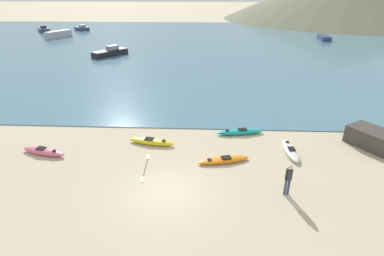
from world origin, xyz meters
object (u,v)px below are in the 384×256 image
(moored_boat_2, at_px, (324,38))
(kayak_on_sand_2, at_px, (44,151))
(kayak_on_sand_3, at_px, (223,160))
(moored_boat_4, at_px, (59,34))
(loose_paddle, at_px, (145,168))
(moored_boat_1, at_px, (44,29))
(person_near_foreground, at_px, (288,178))
(moored_boat_3, at_px, (82,28))
(kayak_on_sand_1, at_px, (290,150))
(moored_boat_0, at_px, (110,52))
(shoreline_rock, at_px, (374,139))
(kayak_on_sand_4, at_px, (240,132))
(kayak_on_sand_0, at_px, (152,141))

(moored_boat_2, bearing_deg, kayak_on_sand_2, -125.95)
(kayak_on_sand_3, height_order, moored_boat_4, moored_boat_4)
(loose_paddle, bearing_deg, moored_boat_1, 121.53)
(person_near_foreground, bearing_deg, moored_boat_3, 119.23)
(kayak_on_sand_3, distance_m, moored_boat_3, 63.50)
(kayak_on_sand_2, distance_m, kayak_on_sand_3, 10.97)
(kayak_on_sand_1, distance_m, moored_boat_0, 33.55)
(moored_boat_4, relative_size, shoreline_rock, 1.83)
(kayak_on_sand_2, height_order, moored_boat_3, moored_boat_3)
(kayak_on_sand_4, bearing_deg, moored_boat_4, 127.54)
(kayak_on_sand_0, distance_m, moored_boat_2, 49.87)
(kayak_on_sand_3, xyz_separation_m, loose_paddle, (-4.45, -0.85, -0.11))
(moored_boat_0, bearing_deg, person_near_foreground, -60.06)
(kayak_on_sand_1, distance_m, moored_boat_2, 46.65)
(kayak_on_sand_1, relative_size, moored_boat_1, 0.55)
(shoreline_rock, bearing_deg, moored_boat_2, 74.74)
(kayak_on_sand_4, relative_size, moored_boat_2, 0.72)
(kayak_on_sand_1, height_order, kayak_on_sand_3, kayak_on_sand_1)
(moored_boat_0, bearing_deg, kayak_on_sand_3, -62.03)
(moored_boat_2, bearing_deg, shoreline_rock, -105.26)
(kayak_on_sand_2, bearing_deg, moored_boat_4, 113.57)
(kayak_on_sand_3, height_order, loose_paddle, kayak_on_sand_3)
(kayak_on_sand_4, relative_size, moored_boat_0, 0.64)
(moored_boat_0, bearing_deg, moored_boat_3, 118.40)
(moored_boat_1, relative_size, moored_boat_2, 1.13)
(moored_boat_1, bearing_deg, shoreline_rock, -47.25)
(kayak_on_sand_2, height_order, moored_boat_1, moored_boat_1)
(moored_boat_2, bearing_deg, moored_boat_4, 179.59)
(moored_boat_0, height_order, moored_boat_2, moored_boat_0)
(loose_paddle, bearing_deg, moored_boat_0, 110.04)
(kayak_on_sand_1, xyz_separation_m, moored_boat_3, (-34.17, 54.71, 0.33))
(kayak_on_sand_2, relative_size, kayak_on_sand_3, 0.96)
(kayak_on_sand_1, bearing_deg, kayak_on_sand_2, -176.74)
(kayak_on_sand_0, height_order, moored_boat_2, moored_boat_2)
(kayak_on_sand_1, relative_size, moored_boat_4, 0.52)
(loose_paddle, height_order, shoreline_rock, shoreline_rock)
(moored_boat_0, xyz_separation_m, moored_boat_3, (-14.78, 27.33, -0.06))
(kayak_on_sand_2, xyz_separation_m, person_near_foreground, (13.91, -3.29, 0.79))
(moored_boat_0, distance_m, loose_paddle, 31.39)
(person_near_foreground, relative_size, moored_boat_1, 0.32)
(kayak_on_sand_0, bearing_deg, moored_boat_2, 58.91)
(kayak_on_sand_4, relative_size, moored_boat_1, 0.64)
(moored_boat_1, xyz_separation_m, shoreline_rock, (47.46, -51.34, 0.04))
(kayak_on_sand_3, bearing_deg, kayak_on_sand_2, 177.90)
(loose_paddle, bearing_deg, person_near_foreground, -15.40)
(kayak_on_sand_0, distance_m, shoreline_rock, 14.19)
(moored_boat_4, relative_size, loose_paddle, 1.97)
(kayak_on_sand_0, bearing_deg, kayak_on_sand_4, 16.37)
(person_near_foreground, height_order, moored_boat_0, person_near_foreground)
(kayak_on_sand_1, relative_size, kayak_on_sand_2, 0.94)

